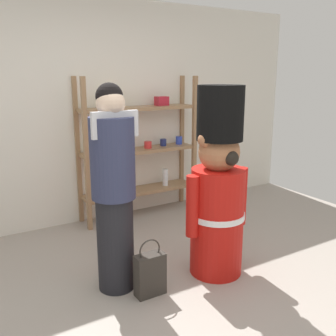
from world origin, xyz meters
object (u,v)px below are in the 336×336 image
Objects in this scene: merchandise_shelf at (139,148)px; person_shopper at (114,187)px; teddy_bear_guard at (218,190)px; shopping_bag at (150,274)px.

person_shopper is at bearing -123.57° from merchandise_shelf.
teddy_bear_guard is 0.91m from person_shopper.
merchandise_shelf reaches higher than teddy_bear_guard.
person_shopper is at bearing 165.75° from teddy_bear_guard.
person_shopper is 3.49× the size of shopping_bag.
merchandise_shelf is 3.56× the size of shopping_bag.
merchandise_shelf is 1.73m from person_shopper.
teddy_bear_guard is 0.98× the size of person_shopper.
merchandise_shelf is 1.67m from teddy_bear_guard.
person_shopper is (-0.87, 0.22, 0.11)m from teddy_bear_guard.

